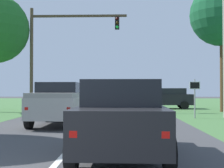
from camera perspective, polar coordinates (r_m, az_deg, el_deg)
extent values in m
plane|color=#424244|center=(15.46, -3.61, -7.05)|extent=(120.00, 120.00, 0.00)
cube|color=black|center=(7.76, 1.70, -7.04)|extent=(2.00, 4.65, 0.89)
cube|color=black|center=(7.95, 1.72, -1.57)|extent=(1.74, 2.89, 0.59)
cube|color=red|center=(5.57, -6.96, -8.94)|extent=(0.14, 0.06, 0.12)
cube|color=red|center=(5.53, 9.59, -8.98)|extent=(0.14, 0.06, 0.12)
cylinder|color=black|center=(9.30, -4.16, -8.79)|extent=(0.24, 0.72, 0.72)
cylinder|color=black|center=(9.27, 7.88, -8.81)|extent=(0.24, 0.72, 0.72)
cylinder|color=black|center=(6.50, -7.23, -12.15)|extent=(0.24, 0.72, 0.72)
cylinder|color=black|center=(6.46, 10.24, -12.21)|extent=(0.24, 0.72, 0.72)
cube|color=#B7B2A8|center=(14.80, -9.21, -4.02)|extent=(2.09, 4.92, 0.89)
cube|color=black|center=(14.54, -9.40, -1.03)|extent=(1.79, 1.89, 0.66)
cube|color=#9C978F|center=(13.31, -10.56, -2.00)|extent=(1.93, 1.89, 0.20)
cube|color=red|center=(12.68, -15.12, -4.29)|extent=(0.14, 0.06, 0.12)
cube|color=red|center=(12.28, -7.81, -4.43)|extent=(0.14, 0.06, 0.12)
cylinder|color=black|center=(16.53, -11.53, -5.25)|extent=(0.25, 0.80, 0.80)
cylinder|color=black|center=(16.15, -4.61, -5.36)|extent=(0.25, 0.80, 0.80)
cylinder|color=black|center=(13.62, -14.69, -6.13)|extent=(0.25, 0.80, 0.80)
cylinder|color=black|center=(13.17, -6.32, -6.34)|extent=(0.25, 0.80, 0.80)
cylinder|color=brown|center=(24.11, -14.28, 4.23)|extent=(0.24, 0.24, 7.64)
cube|color=#4C3D2B|center=(23.91, -5.95, 12.07)|extent=(7.01, 0.16, 0.16)
cube|color=black|center=(23.59, 0.93, 10.87)|extent=(0.32, 0.28, 0.90)
sphere|color=black|center=(23.51, 0.93, 11.67)|extent=(0.22, 0.22, 0.22)
sphere|color=black|center=(23.44, 0.93, 10.95)|extent=(0.22, 0.22, 0.22)
sphere|color=#1ED83F|center=(23.38, 0.93, 10.23)|extent=(0.22, 0.22, 0.22)
cylinder|color=gray|center=(18.56, 14.65, -2.58)|extent=(0.08, 0.08, 2.22)
cube|color=white|center=(18.53, 14.66, -0.24)|extent=(0.60, 0.03, 0.44)
cube|color=black|center=(18.52, 14.67, -0.24)|extent=(0.52, 0.01, 0.36)
cylinder|color=#4C351E|center=(24.67, 19.24, 1.57)|extent=(0.36, 0.36, 5.44)
sphere|color=#175330|center=(25.27, 19.18, 11.78)|extent=(4.70, 4.70, 4.70)
cube|color=black|center=(27.57, 9.69, -2.75)|extent=(4.60, 1.91, 0.90)
cube|color=black|center=(27.58, 10.15, -1.29)|extent=(2.77, 1.66, 0.51)
cube|color=red|center=(28.13, 4.92, -2.64)|extent=(0.06, 0.14, 0.12)
cube|color=red|center=(26.62, 5.06, -2.73)|extent=(0.06, 0.14, 0.12)
cylinder|color=black|center=(28.70, 12.27, -3.58)|extent=(0.68, 0.23, 0.68)
cylinder|color=black|center=(26.89, 12.94, -3.75)|extent=(0.68, 0.23, 0.68)
cylinder|color=black|center=(28.36, 6.61, -3.63)|extent=(0.68, 0.23, 0.68)
cylinder|color=black|center=(26.52, 6.89, -3.81)|extent=(0.68, 0.23, 0.68)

